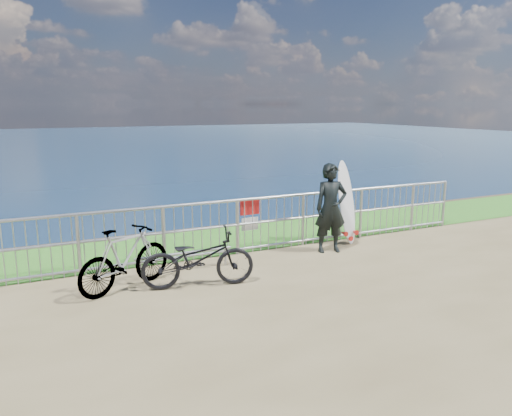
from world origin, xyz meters
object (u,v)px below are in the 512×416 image
surfboard (347,205)px  bicycle_far (125,258)px  bicycle_near (198,259)px  surfer (331,208)px

surfboard → bicycle_far: bearing=-171.0°
bicycle_near → bicycle_far: bearing=82.5°
surfer → bicycle_near: bearing=-153.3°
surfboard → bicycle_near: surfboard is taller
bicycle_near → surfboard: bearing=-60.7°
surfer → surfboard: 0.80m
bicycle_far → surfer: bearing=-110.3°
surfboard → bicycle_near: (-3.76, -1.16, -0.34)m
surfer → surfboard: size_ratio=1.00×
surfer → surfboard: (0.68, 0.41, -0.07)m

